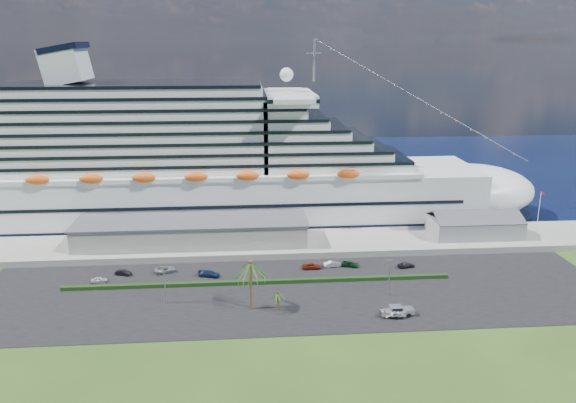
{
  "coord_description": "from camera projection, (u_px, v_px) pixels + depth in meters",
  "views": [
    {
      "loc": [
        -10.8,
        -101.87,
        53.83
      ],
      "look_at": [
        -0.29,
        30.0,
        15.5
      ],
      "focal_mm": 35.0,
      "sensor_mm": 36.0,
      "label": 1
    }
  ],
  "objects": [
    {
      "name": "parked_car_7",
      "position": [
        406.0,
        265.0,
        137.08
      ],
      "size": [
        4.62,
        2.74,
        1.26
      ],
      "primitive_type": "imported",
      "rotation": [
        0.0,
        0.0,
        1.81
      ],
      "color": "black",
      "rests_on": "asphalt_lot"
    },
    {
      "name": "parked_car_1",
      "position": [
        124.0,
        273.0,
        132.56
      ],
      "size": [
        4.12,
        2.46,
        1.28
      ],
      "primitive_type": "imported",
      "rotation": [
        0.0,
        0.0,
        1.27
      ],
      "color": "black",
      "rests_on": "asphalt_lot"
    },
    {
      "name": "boat_trailer",
      "position": [
        394.0,
        312.0,
        112.28
      ],
      "size": [
        6.08,
        4.18,
        1.71
      ],
      "color": "gray",
      "rests_on": "asphalt_lot"
    },
    {
      "name": "terminal_building",
      "position": [
        192.0,
        231.0,
        148.34
      ],
      "size": [
        61.0,
        15.0,
        6.3
      ],
      "color": "gray",
      "rests_on": "wharf"
    },
    {
      "name": "parked_car_3",
      "position": [
        209.0,
        274.0,
        131.73
      ],
      "size": [
        5.44,
        3.41,
        1.47
      ],
      "primitive_type": "imported",
      "rotation": [
        0.0,
        0.0,
        1.28
      ],
      "color": "#15284C",
      "rests_on": "asphalt_lot"
    },
    {
      "name": "cruise_ship",
      "position": [
        209.0,
        168.0,
        168.33
      ],
      "size": [
        191.0,
        38.0,
        54.0
      ],
      "color": "silver",
      "rests_on": "ground"
    },
    {
      "name": "palm_short",
      "position": [
        278.0,
        295.0,
        114.37
      ],
      "size": [
        3.53,
        3.53,
        4.56
      ],
      "color": "#47301E",
      "rests_on": "ground"
    },
    {
      "name": "parked_car_2",
      "position": [
        166.0,
        270.0,
        134.18
      ],
      "size": [
        5.57,
        3.9,
        1.41
      ],
      "primitive_type": "imported",
      "rotation": [
        0.0,
        0.0,
        1.91
      ],
      "color": "#93969B",
      "rests_on": "asphalt_lot"
    },
    {
      "name": "hedge",
      "position": [
        259.0,
        282.0,
        127.89
      ],
      "size": [
        88.0,
        1.1,
        0.9
      ],
      "primitive_type": "cube",
      "color": "black",
      "rests_on": "asphalt_lot"
    },
    {
      "name": "flagpole",
      "position": [
        539.0,
        211.0,
        154.69
      ],
      "size": [
        1.08,
        0.16,
        12.0
      ],
      "color": "silver",
      "rests_on": "wharf"
    },
    {
      "name": "parked_car_6",
      "position": [
        350.0,
        264.0,
        137.64
      ],
      "size": [
        4.81,
        3.42,
        1.22
      ],
      "primitive_type": "imported",
      "rotation": [
        0.0,
        0.0,
        1.21
      ],
      "color": "black",
      "rests_on": "asphalt_lot"
    },
    {
      "name": "ground",
      "position": [
        301.0,
        316.0,
        113.34
      ],
      "size": [
        420.0,
        420.0,
        0.0
      ],
      "primitive_type": "plane",
      "color": "#2A4717",
      "rests_on": "ground"
    },
    {
      "name": "parked_car_5",
      "position": [
        333.0,
        264.0,
        137.52
      ],
      "size": [
        4.42,
        2.25,
        1.39
      ],
      "primitive_type": "imported",
      "rotation": [
        0.0,
        0.0,
        1.76
      ],
      "color": "#929599",
      "rests_on": "asphalt_lot"
    },
    {
      "name": "asphalt_lot",
      "position": [
        296.0,
        292.0,
        123.86
      ],
      "size": [
        140.0,
        38.0,
        0.12
      ],
      "primitive_type": "cube",
      "color": "black",
      "rests_on": "ground"
    },
    {
      "name": "port_shed",
      "position": [
        474.0,
        226.0,
        154.39
      ],
      "size": [
        24.0,
        12.31,
        7.37
      ],
      "color": "gray",
      "rests_on": "wharf"
    },
    {
      "name": "pickup_truck",
      "position": [
        399.0,
        310.0,
        113.16
      ],
      "size": [
        5.91,
        2.37,
        2.06
      ],
      "color": "black",
      "rests_on": "asphalt_lot"
    },
    {
      "name": "water",
      "position": [
        270.0,
        171.0,
        237.81
      ],
      "size": [
        420.0,
        160.0,
        0.02
      ],
      "primitive_type": "cube",
      "color": "black",
      "rests_on": "ground"
    },
    {
      "name": "palm_tall",
      "position": [
        251.0,
        268.0,
        113.85
      ],
      "size": [
        8.82,
        8.82,
        11.13
      ],
      "color": "#47301E",
      "rests_on": "ground"
    },
    {
      "name": "wharf",
      "position": [
        286.0,
        243.0,
        151.39
      ],
      "size": [
        240.0,
        20.0,
        1.8
      ],
      "primitive_type": "cube",
      "color": "gray",
      "rests_on": "ground"
    },
    {
      "name": "parked_car_4",
      "position": [
        312.0,
        266.0,
        136.15
      ],
      "size": [
        4.71,
        2.03,
        1.58
      ],
      "primitive_type": "imported",
      "rotation": [
        0.0,
        0.0,
        1.61
      ],
      "color": "maroon",
      "rests_on": "asphalt_lot"
    },
    {
      "name": "lamp_post_left",
      "position": [
        165.0,
        280.0,
        117.38
      ],
      "size": [
        1.6,
        0.35,
        8.27
      ],
      "color": "gray",
      "rests_on": "asphalt_lot"
    },
    {
      "name": "lamp_post_right",
      "position": [
        390.0,
        273.0,
        121.04
      ],
      "size": [
        1.6,
        0.35,
        8.27
      ],
      "color": "gray",
      "rests_on": "asphalt_lot"
    },
    {
      "name": "parked_car_0",
      "position": [
        99.0,
        280.0,
        128.71
      ],
      "size": [
        3.83,
        2.07,
        1.24
      ],
      "primitive_type": "imported",
      "rotation": [
        0.0,
        0.0,
        1.75
      ],
      "color": "silver",
      "rests_on": "asphalt_lot"
    }
  ]
}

